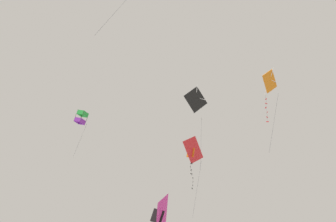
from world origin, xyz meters
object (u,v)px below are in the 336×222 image
(kite_delta_upper_right, at_px, (161,214))
(kite_box_mid_left, at_px, (81,118))
(kite_diamond_near_right, at_px, (270,82))
(kite_diamond_low_drifter, at_px, (196,100))
(kite_delta_far_centre, at_px, (192,150))

(kite_delta_upper_right, height_order, kite_box_mid_left, kite_box_mid_left)
(kite_delta_upper_right, bearing_deg, kite_box_mid_left, 49.54)
(kite_delta_upper_right, distance_m, kite_diamond_near_right, 12.04)
(kite_diamond_low_drifter, bearing_deg, kite_delta_far_centre, 127.48)
(kite_diamond_low_drifter, distance_m, kite_diamond_near_right, 8.46)
(kite_delta_far_centre, xyz_separation_m, kite_diamond_near_right, (2.14, 8.20, 2.50))
(kite_diamond_low_drifter, distance_m, kite_box_mid_left, 11.12)
(kite_delta_upper_right, height_order, kite_diamond_near_right, kite_diamond_near_right)
(kite_diamond_low_drifter, bearing_deg, kite_delta_upper_right, -169.90)
(kite_delta_far_centre, bearing_deg, kite_diamond_near_right, -112.42)
(kite_delta_far_centre, bearing_deg, kite_diamond_low_drifter, -72.32)
(kite_delta_upper_right, relative_size, kite_delta_far_centre, 1.25)
(kite_diamond_low_drifter, bearing_deg, kite_box_mid_left, 115.30)
(kite_diamond_low_drifter, xyz_separation_m, kite_diamond_near_right, (2.29, 7.88, -2.05))
(kite_delta_far_centre, distance_m, kite_diamond_near_right, 8.83)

